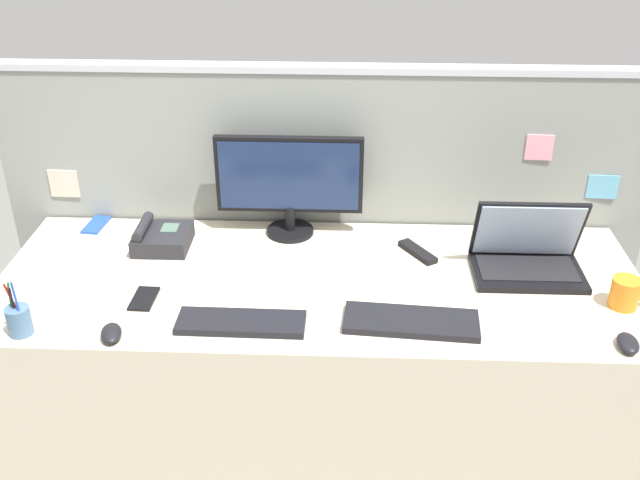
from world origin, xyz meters
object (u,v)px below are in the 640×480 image
(desktop_monitor, at_px, (289,180))
(coffee_mug, at_px, (625,293))
(keyboard_main, at_px, (241,323))
(keyboard_spare, at_px, (411,322))
(computer_mouse_right_hand, at_px, (628,343))
(desk_phone, at_px, (161,238))
(cell_phone_blue_case, at_px, (96,225))
(cell_phone_black_slab, at_px, (144,299))
(laptop, at_px, (528,253))
(tv_remote, at_px, (418,252))
(computer_mouse_left_hand, at_px, (111,333))
(pen_cup, at_px, (19,320))
(cell_phone_white_slab, at_px, (76,252))

(desktop_monitor, bearing_deg, coffee_mug, -22.68)
(keyboard_main, bearing_deg, keyboard_spare, 3.75)
(computer_mouse_right_hand, bearing_deg, desk_phone, 165.97)
(cell_phone_blue_case, distance_m, cell_phone_black_slab, 0.58)
(laptop, distance_m, tv_remote, 0.37)
(computer_mouse_right_hand, relative_size, cell_phone_blue_case, 0.74)
(keyboard_spare, bearing_deg, computer_mouse_left_hand, -168.81)
(pen_cup, relative_size, cell_phone_white_slab, 1.33)
(laptop, distance_m, cell_phone_white_slab, 1.55)
(keyboard_main, distance_m, cell_phone_blue_case, 0.88)
(computer_mouse_left_hand, bearing_deg, desk_phone, 72.37)
(laptop, height_order, computer_mouse_left_hand, laptop)
(coffee_mug, bearing_deg, pen_cup, -173.10)
(computer_mouse_left_hand, distance_m, cell_phone_white_slab, 0.55)
(desk_phone, height_order, pen_cup, pen_cup)
(cell_phone_blue_case, bearing_deg, computer_mouse_left_hand, -63.42)
(cell_phone_black_slab, bearing_deg, desk_phone, 95.59)
(computer_mouse_right_hand, distance_m, pen_cup, 1.75)
(laptop, distance_m, keyboard_spare, 0.53)
(desktop_monitor, xyz_separation_m, computer_mouse_left_hand, (-0.47, -0.68, -0.19))
(desk_phone, bearing_deg, keyboard_main, -53.59)
(desktop_monitor, distance_m, cell_phone_blue_case, 0.76)
(desk_phone, distance_m, computer_mouse_right_hand, 1.55)
(cell_phone_white_slab, xyz_separation_m, coffee_mug, (1.80, -0.26, 0.04))
(cell_phone_white_slab, bearing_deg, coffee_mug, 14.42)
(tv_remote, relative_size, coffee_mug, 1.35)
(desk_phone, distance_m, keyboard_spare, 0.96)
(cell_phone_blue_case, bearing_deg, keyboard_main, -38.55)
(desktop_monitor, relative_size, tv_remote, 3.08)
(keyboard_spare, relative_size, cell_phone_blue_case, 2.95)
(desk_phone, distance_m, keyboard_main, 0.59)
(desk_phone, height_order, coffee_mug, same)
(cell_phone_blue_case, distance_m, tv_remote, 1.20)
(tv_remote, bearing_deg, keyboard_main, -174.30)
(pen_cup, relative_size, cell_phone_blue_case, 1.32)
(computer_mouse_right_hand, xyz_separation_m, coffee_mug, (0.06, 0.22, 0.03))
(keyboard_spare, bearing_deg, tv_remote, 87.70)
(computer_mouse_right_hand, bearing_deg, cell_phone_blue_case, 164.74)
(keyboard_main, distance_m, keyboard_spare, 0.51)
(laptop, relative_size, computer_mouse_left_hand, 3.59)
(desktop_monitor, bearing_deg, desk_phone, -163.93)
(computer_mouse_right_hand, bearing_deg, keyboard_main, -177.17)
(desk_phone, relative_size, keyboard_main, 0.50)
(computer_mouse_left_hand, bearing_deg, coffee_mug, -7.00)
(keyboard_spare, height_order, cell_phone_white_slab, keyboard_spare)
(desk_phone, relative_size, computer_mouse_left_hand, 1.90)
(computer_mouse_left_hand, xyz_separation_m, coffee_mug, (1.54, 0.23, 0.03))
(desk_phone, bearing_deg, computer_mouse_left_hand, -92.14)
(desktop_monitor, distance_m, laptop, 0.86)
(keyboard_spare, bearing_deg, desk_phone, 156.99)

